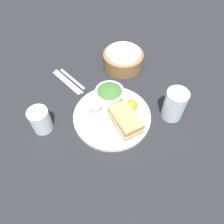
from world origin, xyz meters
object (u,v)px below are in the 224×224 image
(sandwich, at_px, (126,120))
(knife, at_px, (69,81))
(drink_glass, at_px, (174,105))
(spoon, at_px, (72,79))
(plate, at_px, (112,116))
(fork, at_px, (66,82))
(dressing_cup, at_px, (95,108))
(bread_basket, at_px, (123,59))
(water_glass, at_px, (40,120))
(salad_bowl, at_px, (110,94))

(sandwich, bearing_deg, knife, -179.57)
(drink_glass, height_order, spoon, drink_glass)
(plate, bearing_deg, fork, -177.14)
(dressing_cup, bearing_deg, bread_basket, 113.20)
(knife, bearing_deg, plate, 180.00)
(fork, xyz_separation_m, water_glass, (0.13, -0.21, 0.05))
(bread_basket, height_order, knife, bread_basket)
(spoon, bearing_deg, bread_basket, -112.10)
(bread_basket, bearing_deg, plate, -54.02)
(knife, xyz_separation_m, spoon, (0.00, 0.02, 0.00))
(plate, bearing_deg, bread_basket, 125.98)
(sandwich, relative_size, knife, 0.75)
(bread_basket, distance_m, water_glass, 0.48)
(drink_glass, bearing_deg, sandwich, -117.57)
(dressing_cup, xyz_separation_m, spoon, (-0.22, 0.05, -0.03))
(sandwich, relative_size, drink_glass, 1.18)
(dressing_cup, bearing_deg, salad_bowl, 87.95)
(salad_bowl, bearing_deg, dressing_cup, -92.05)
(plate, xyz_separation_m, salad_bowl, (-0.06, 0.05, 0.05))
(plate, relative_size, knife, 1.51)
(sandwich, distance_m, dressing_cup, 0.14)
(salad_bowl, distance_m, bread_basket, 0.25)
(dressing_cup, height_order, water_glass, water_glass)
(knife, bearing_deg, bread_basket, -110.68)
(knife, bearing_deg, water_glass, 121.03)
(drink_glass, bearing_deg, dressing_cup, -136.04)
(plate, bearing_deg, drink_glass, 49.00)
(plate, height_order, drink_glass, drink_glass)
(fork, relative_size, water_glass, 1.95)
(drink_glass, xyz_separation_m, fork, (-0.44, -0.20, -0.06))
(plate, xyz_separation_m, water_glass, (-0.15, -0.22, 0.04))
(salad_bowl, bearing_deg, plate, -37.20)
(knife, bearing_deg, salad_bowl, -168.71)
(salad_bowl, xyz_separation_m, drink_glass, (0.22, 0.14, 0.01))
(fork, bearing_deg, drink_glass, -155.48)
(plate, height_order, spoon, plate)
(sandwich, height_order, salad_bowl, salad_bowl)
(knife, bearing_deg, dressing_cup, 171.79)
(plate, height_order, salad_bowl, salad_bowl)
(drink_glass, distance_m, knife, 0.48)
(drink_glass, xyz_separation_m, water_glass, (-0.31, -0.41, -0.02))
(drink_glass, distance_m, spoon, 0.48)
(drink_glass, relative_size, spoon, 0.75)
(water_glass, bearing_deg, plate, 55.56)
(dressing_cup, distance_m, water_glass, 0.21)
(salad_bowl, height_order, fork, salad_bowl)
(sandwich, relative_size, fork, 0.79)
(sandwich, bearing_deg, dressing_cup, -163.72)
(drink_glass, xyz_separation_m, bread_basket, (-0.35, 0.08, -0.03))
(salad_bowl, distance_m, knife, 0.24)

